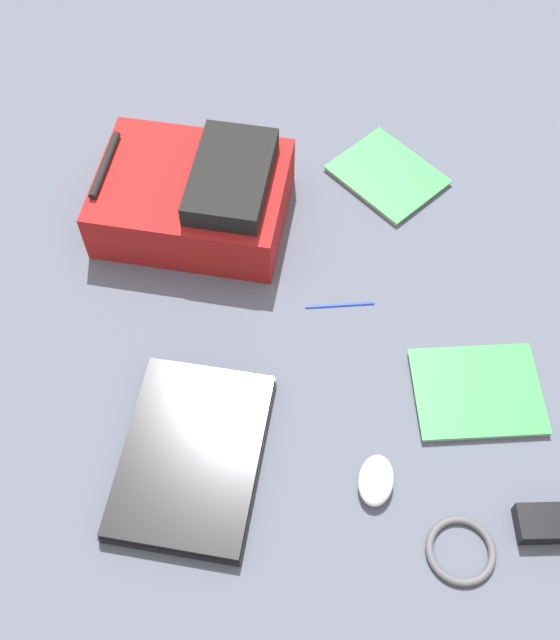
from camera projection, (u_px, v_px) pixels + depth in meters
ground_plane at (291, 336)px, 1.54m from camera, size 3.60×3.60×0.00m
backpack at (197, 196)px, 1.63m from camera, size 0.33×0.41×0.17m
laptop at (192, 455)px, 1.39m from camera, size 0.37×0.27×0.03m
book_blue at (387, 175)px, 1.75m from camera, size 0.28×0.29×0.01m
book_red at (477, 392)px, 1.46m from camera, size 0.22×0.26×0.01m
computer_mouse at (376, 480)px, 1.36m from camera, size 0.10×0.07×0.04m
cable_coil at (461, 551)px, 1.31m from camera, size 0.12×0.12×0.01m
power_brick at (553, 523)px, 1.32m from camera, size 0.07×0.13×0.04m
pen_black at (340, 305)px, 1.57m from camera, size 0.03×0.14×0.01m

